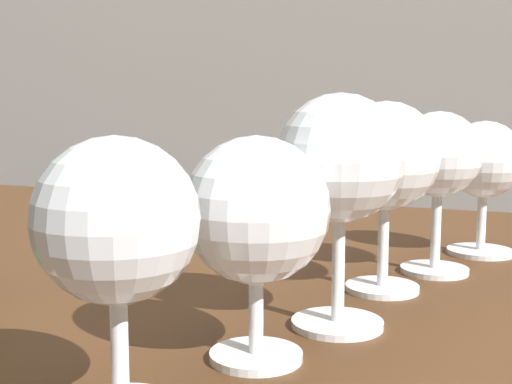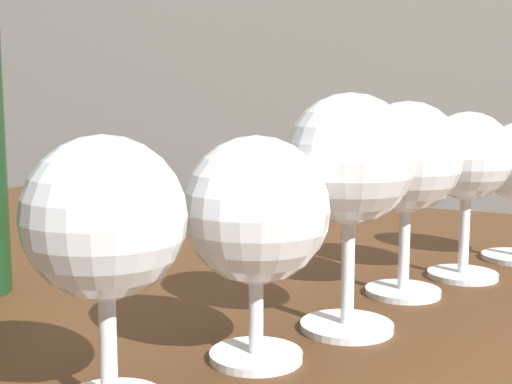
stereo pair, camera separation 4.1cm
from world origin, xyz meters
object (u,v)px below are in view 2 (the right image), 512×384
(wine_glass_pinot, at_px, (407,160))
(wine_glass_rose, at_px, (467,160))
(wine_glass_merlot, at_px, (350,163))
(wine_glass_chardonnay, at_px, (105,223))
(wine_glass_port, at_px, (256,214))

(wine_glass_pinot, height_order, wine_glass_rose, wine_glass_pinot)
(wine_glass_pinot, bearing_deg, wine_glass_merlot, -97.01)
(wine_glass_chardonnay, height_order, wine_glass_rose, wine_glass_rose)
(wine_glass_port, distance_m, wine_glass_rose, 0.27)
(wine_glass_pinot, bearing_deg, wine_glass_port, -103.90)
(wine_glass_chardonnay, bearing_deg, wine_glass_pinot, 73.39)
(wine_glass_chardonnay, distance_m, wine_glass_port, 0.10)
(wine_glass_rose, bearing_deg, wine_glass_chardonnay, -108.27)
(wine_glass_chardonnay, height_order, wine_glass_port, wine_glass_chardonnay)
(wine_glass_chardonnay, relative_size, wine_glass_merlot, 0.87)
(wine_glass_port, xyz_separation_m, wine_glass_pinot, (0.04, 0.18, 0.02))
(wine_glass_pinot, bearing_deg, wine_glass_rose, 66.03)
(wine_glass_rose, bearing_deg, wine_glass_merlot, -104.59)
(wine_glass_merlot, distance_m, wine_glass_rose, 0.18)
(wine_glass_port, relative_size, wine_glass_merlot, 0.84)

